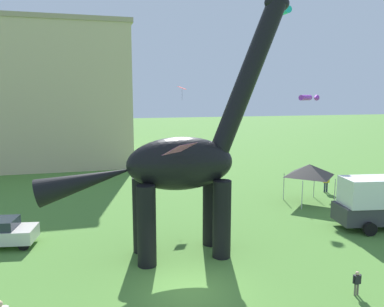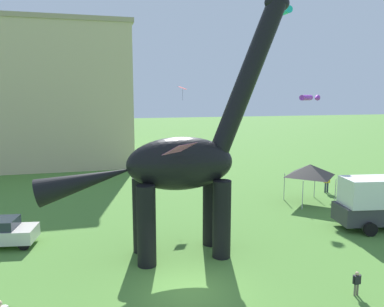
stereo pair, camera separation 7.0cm
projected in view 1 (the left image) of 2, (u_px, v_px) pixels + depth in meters
The scene contains 11 objects.
ground_plane at pixel (190, 290), 16.27m from camera, with size 240.00×240.00×0.00m, color #4C7F33.
dinosaur_sculpture at pixel (179, 164), 19.21m from camera, with size 12.64×2.68×13.21m.
parked_box_truck at pixel (381, 202), 23.66m from camera, with size 5.86×2.97×3.20m.
person_far_spectator at pixel (357, 281), 15.76m from camera, with size 0.39×0.17×1.04m.
person_strolling_adult at pixel (326, 180), 32.34m from camera, with size 0.65×0.28×1.73m.
festival_canopy_tent at pixel (309, 170), 28.97m from camera, with size 3.15×3.15×3.00m.
kite_near_low at pixel (308, 98), 37.06m from camera, with size 1.87×1.96×0.55m.
kite_far_right at pixel (280, 12), 38.15m from camera, with size 2.11×2.50×0.73m.
kite_drifting at pixel (180, 149), 16.90m from camera, with size 1.69×1.64×0.51m.
kite_trailing at pixel (182, 88), 29.55m from camera, with size 0.89×0.99×1.06m.
background_building_block at pixel (22, 95), 43.49m from camera, with size 24.32×10.92×16.21m.
Camera 1 is at (-3.90, -14.69, 8.20)m, focal length 35.94 mm.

